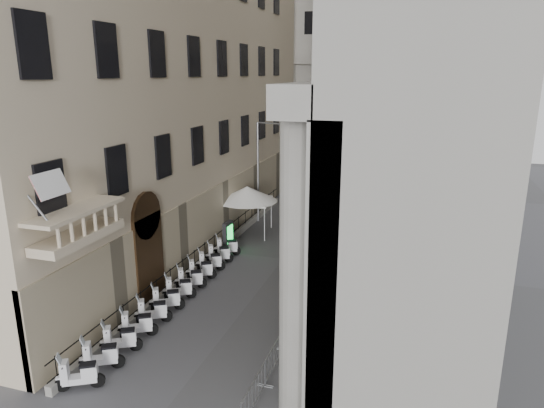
{
  "coord_description": "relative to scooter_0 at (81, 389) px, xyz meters",
  "views": [
    {
      "loc": [
        7.67,
        -7.77,
        11.12
      ],
      "look_at": [
        0.41,
        15.54,
        4.5
      ],
      "focal_mm": 32.0,
      "sensor_mm": 36.0,
      "label": 1
    }
  ],
  "objects": [
    {
      "name": "pedestrian_a",
      "position": [
        2.6,
        26.27,
        0.88
      ],
      "size": [
        0.73,
        0.58,
        1.76
      ],
      "primitive_type": "imported",
      "rotation": [
        0.0,
        0.0,
        2.86
      ],
      "color": "black",
      "rests_on": "ground"
    },
    {
      "name": "scooter_0",
      "position": [
        0.0,
        0.0,
        0.0
      ],
      "size": [
        1.5,
        1.17,
        1.5
      ],
      "primitive_type": null,
      "rotation": [
        0.0,
        0.0,
        2.08
      ],
      "color": "white",
      "rests_on": "ground"
    },
    {
      "name": "scooter_8",
      "position": [
        0.0,
        10.12,
        0.0
      ],
      "size": [
        1.5,
        1.17,
        1.5
      ],
      "primitive_type": null,
      "rotation": [
        0.0,
        0.0,
        2.08
      ],
      "color": "white",
      "rests_on": "ground"
    },
    {
      "name": "barrier_5",
      "position": [
        6.35,
        13.38,
        0.0
      ],
      "size": [
        0.6,
        2.4,
        1.1
      ],
      "primitive_type": null,
      "color": "#A4A6AB",
      "rests_on": "ground"
    },
    {
      "name": "pedestrian_c",
      "position": [
        4.14,
        22.58,
        1.0
      ],
      "size": [
        1.16,
        1.11,
        2.01
      ],
      "primitive_type": "imported",
      "rotation": [
        0.0,
        0.0,
        3.82
      ],
      "color": "black",
      "rests_on": "ground"
    },
    {
      "name": "barrier_4",
      "position": [
        6.35,
        10.88,
        0.0
      ],
      "size": [
        0.6,
        2.4,
        1.1
      ],
      "primitive_type": null,
      "color": "#A4A6AB",
      "rests_on": "ground"
    },
    {
      "name": "blue_awning",
      "position": [
        7.65,
        21.27,
        0.0
      ],
      "size": [
        1.6,
        3.0,
        3.0
      ],
      "primitive_type": null,
      "color": "navy",
      "rests_on": "ground"
    },
    {
      "name": "scooter_7",
      "position": [
        0.0,
        8.86,
        0.0
      ],
      "size": [
        1.5,
        1.17,
        1.5
      ],
      "primitive_type": null,
      "rotation": [
        0.0,
        0.0,
        2.08
      ],
      "color": "white",
      "rests_on": "ground"
    },
    {
      "name": "security_tent",
      "position": [
        -0.1,
        18.36,
        2.87
      ],
      "size": [
        4.22,
        4.22,
        3.43
      ],
      "color": "white",
      "rests_on": "ground"
    },
    {
      "name": "scooter_6",
      "position": [
        0.0,
        7.59,
        0.0
      ],
      "size": [
        1.5,
        1.17,
        1.5
      ],
      "primitive_type": null,
      "rotation": [
        0.0,
        0.0,
        2.08
      ],
      "color": "white",
      "rests_on": "ground"
    },
    {
      "name": "scooter_2",
      "position": [
        0.0,
        2.53,
        0.0
      ],
      "size": [
        1.5,
        1.17,
        1.5
      ],
      "primitive_type": null,
      "rotation": [
        0.0,
        0.0,
        2.08
      ],
      "color": "white",
      "rests_on": "ground"
    },
    {
      "name": "iron_fence",
      "position": [
        -0.8,
        13.27,
        0.0
      ],
      "size": [
        0.3,
        28.0,
        1.4
      ],
      "primitive_type": null,
      "color": "black",
      "rests_on": "ground"
    },
    {
      "name": "scooter_10",
      "position": [
        0.0,
        12.65,
        0.0
      ],
      "size": [
        1.5,
        1.17,
        1.5
      ],
      "primitive_type": null,
      "rotation": [
        0.0,
        0.0,
        2.08
      ],
      "color": "white",
      "rests_on": "ground"
    },
    {
      "name": "scooter_4",
      "position": [
        0.0,
        5.06,
        0.0
      ],
      "size": [
        1.5,
        1.17,
        1.5
      ],
      "primitive_type": null,
      "rotation": [
        0.0,
        0.0,
        2.08
      ],
      "color": "white",
      "rests_on": "ground"
    },
    {
      "name": "scooter_5",
      "position": [
        0.0,
        6.33,
        0.0
      ],
      "size": [
        1.5,
        1.17,
        1.5
      ],
      "primitive_type": null,
      "rotation": [
        0.0,
        0.0,
        2.08
      ],
      "color": "white",
      "rests_on": "ground"
    },
    {
      "name": "far_building",
      "position": [
        3.5,
        43.27,
        15.0
      ],
      "size": [
        22.0,
        10.0,
        30.0
      ],
      "primitive_type": "cube",
      "color": "beige",
      "rests_on": "ground"
    },
    {
      "name": "flag",
      "position": [
        -0.5,
        0.27,
        0.0
      ],
      "size": [
        1.0,
        1.4,
        8.2
      ],
      "primitive_type": null,
      "color": "#9E0C11",
      "rests_on": "ground"
    },
    {
      "name": "barrier_3",
      "position": [
        6.35,
        8.38,
        0.0
      ],
      "size": [
        0.6,
        2.4,
        1.1
      ],
      "primitive_type": null,
      "color": "#A4A6AB",
      "rests_on": "ground"
    },
    {
      "name": "scooter_1",
      "position": [
        0.0,
        1.27,
        0.0
      ],
      "size": [
        1.5,
        1.17,
        1.5
      ],
      "primitive_type": null,
      "rotation": [
        0.0,
        0.0,
        2.08
      ],
      "color": "white",
      "rests_on": "ground"
    },
    {
      "name": "info_kiosk",
      "position": [
        -0.16,
        14.5,
        1.04
      ],
      "size": [
        0.38,
        0.99,
        2.05
      ],
      "rotation": [
        0.0,
        0.0,
        -0.08
      ],
      "color": "black",
      "rests_on": "ground"
    },
    {
      "name": "street_lamp",
      "position": [
        -0.28,
        21.45,
        4.53
      ],
      "size": [
        2.42,
        0.9,
        7.65
      ],
      "rotation": [
        0.0,
        0.0,
        -0.3
      ],
      "color": "gray",
      "rests_on": "ground"
    },
    {
      "name": "barrier_2",
      "position": [
        6.35,
        5.88,
        0.0
      ],
      "size": [
        0.6,
        2.4,
        1.1
      ],
      "primitive_type": null,
      "color": "#A4A6AB",
      "rests_on": "ground"
    },
    {
      "name": "barrier_0",
      "position": [
        6.35,
        0.88,
        0.0
      ],
      "size": [
        0.6,
        2.4,
        1.1
      ],
      "primitive_type": null,
      "color": "#A4A6AB",
      "rests_on": "ground"
    },
    {
      "name": "pedestrian_b",
      "position": [
        4.43,
        23.14,
        0.77
      ],
      "size": [
        0.95,
        0.92,
        1.54
      ],
      "primitive_type": "imported",
      "rotation": [
        0.0,
        0.0,
        2.48
      ],
      "color": "black",
      "rests_on": "ground"
    },
    {
      "name": "scooter_11",
      "position": [
        0.0,
        13.92,
        0.0
      ],
      "size": [
        1.5,
        1.17,
        1.5
      ],
      "primitive_type": null,
      "rotation": [
        0.0,
        0.0,
        2.08
      ],
      "color": "white",
      "rests_on": "ground"
    },
    {
      "name": "scooter_3",
      "position": [
        0.0,
        3.8,
        0.0
      ],
      "size": [
        1.5,
        1.17,
        1.5
      ],
      "primitive_type": null,
      "rotation": [
        0.0,
        0.0,
        2.08
      ],
      "color": "white",
      "rests_on": "ground"
    },
    {
      "name": "barrier_1",
      "position": [
        6.35,
        3.38,
        0.0
      ],
      "size": [
        0.6,
        2.4,
        1.1
      ],
      "primitive_type": null,
      "color": "#A4A6AB",
      "rests_on": "ground"
    },
    {
      "name": "scooter_9",
      "position": [
        0.0,
        11.39,
        0.0
      ],
      "size": [
        1.5,
        1.17,
        1.5
      ],
      "primitive_type": null,
      "rotation": [
        0.0,
        0.0,
        2.08
      ],
      "color": "white",
      "rests_on": "ground"
    }
  ]
}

